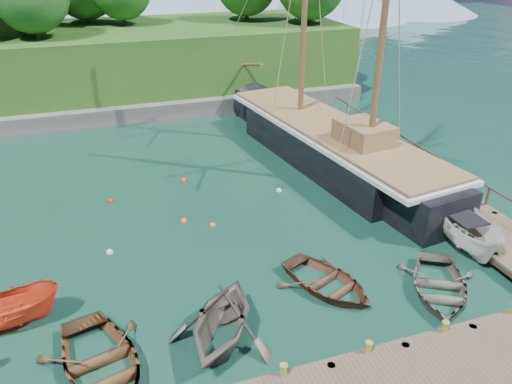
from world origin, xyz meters
TOP-DOWN VIEW (x-y plane):
  - ground at (0.00, 0.00)m, footprint 160.00×160.00m
  - dock_east at (11.50, 7.00)m, footprint 3.20×24.00m
  - bollard_2 at (2.00, -5.10)m, footprint 0.26×0.26m
  - bollard_3 at (5.00, -5.10)m, footprint 0.26×0.26m
  - bollard_4 at (8.00, -5.10)m, footprint 0.26×0.26m
  - rowboat_0 at (-6.40, -2.54)m, footprint 4.60×5.64m
  - rowboat_1 at (-2.27, -2.46)m, footprint 5.55×5.75m
  - rowboat_2 at (2.59, -0.95)m, footprint 4.49×5.13m
  - rowboat_3 at (6.72, -2.62)m, footprint 5.01×5.45m
  - motorboat_orange at (-9.68, 0.84)m, footprint 4.24×1.69m
  - cabin_boat_white at (10.00, -0.02)m, footprint 2.93×5.49m
  - schooner at (8.36, 10.51)m, footprint 7.28×26.45m
  - mooring_buoy_0 at (-5.64, 4.63)m, footprint 0.32×0.32m
  - mooring_buoy_1 at (-1.87, 6.31)m, footprint 0.36×0.36m
  - mooring_buoy_2 at (-0.61, 5.44)m, footprint 0.31×0.31m
  - mooring_buoy_3 at (3.91, 7.93)m, footprint 0.31×0.31m
  - mooring_buoy_4 at (-5.23, 9.73)m, footprint 0.35×0.35m
  - mooring_buoy_5 at (-0.94, 10.95)m, footprint 0.37×0.37m

SIDE VIEW (x-z plane):
  - ground at x=0.00m, z-range 0.00..0.00m
  - bollard_2 at x=2.00m, z-range -0.23..0.23m
  - bollard_3 at x=5.00m, z-range -0.23..0.23m
  - bollard_4 at x=8.00m, z-range -0.23..0.23m
  - rowboat_0 at x=-6.40m, z-range -0.51..0.51m
  - rowboat_1 at x=-2.27m, z-range -1.16..1.16m
  - rowboat_2 at x=2.59m, z-range -0.44..0.44m
  - rowboat_3 at x=6.72m, z-range -0.46..0.46m
  - motorboat_orange at x=-9.68m, z-range -0.81..0.81m
  - cabin_boat_white at x=10.00m, z-range -1.01..1.01m
  - mooring_buoy_0 at x=-5.64m, z-range -0.16..0.16m
  - mooring_buoy_1 at x=-1.87m, z-range -0.18..0.18m
  - mooring_buoy_2 at x=-0.61m, z-range -0.15..0.15m
  - mooring_buoy_3 at x=3.91m, z-range -0.16..0.16m
  - mooring_buoy_4 at x=-5.23m, z-range -0.17..0.17m
  - mooring_buoy_5 at x=-0.94m, z-range -0.18..0.18m
  - dock_east at x=11.50m, z-range -0.12..0.98m
  - schooner at x=8.36m, z-range -8.55..10.68m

